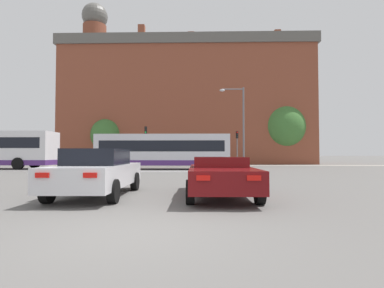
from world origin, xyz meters
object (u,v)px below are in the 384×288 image
at_px(traffic_light_far_right, 237,142).
at_px(pedestrian_walking_east, 184,156).
at_px(car_roadster_right, 220,175).
at_px(pedestrian_waiting, 201,157).
at_px(car_saloon_left, 98,172).
at_px(traffic_light_far_left, 146,139).
at_px(bus_crossing_lead, 163,151).
at_px(street_lamp_junction, 239,119).

xyz_separation_m(traffic_light_far_right, pedestrian_walking_east, (-6.00, -0.23, -1.54)).
bearing_deg(pedestrian_walking_east, car_roadster_right, -131.54).
height_order(car_roadster_right, pedestrian_waiting, pedestrian_waiting).
relative_size(car_saloon_left, pedestrian_waiting, 2.87).
height_order(car_saloon_left, traffic_light_far_left, traffic_light_far_left).
bearing_deg(traffic_light_far_right, bus_crossing_lead, -132.36).
distance_m(car_roadster_right, traffic_light_far_right, 24.74).
xyz_separation_m(car_saloon_left, bus_crossing_lead, (0.08, 16.31, 0.83)).
xyz_separation_m(car_saloon_left, pedestrian_waiting, (3.32, 24.31, 0.20)).
distance_m(bus_crossing_lead, pedestrian_waiting, 8.65).
height_order(bus_crossing_lead, traffic_light_far_right, traffic_light_far_right).
relative_size(car_saloon_left, car_roadster_right, 0.99).
bearing_deg(car_roadster_right, traffic_light_far_right, 81.08).
xyz_separation_m(bus_crossing_lead, traffic_light_far_left, (-2.89, 7.66, 1.35)).
relative_size(traffic_light_far_left, street_lamp_junction, 0.59).
xyz_separation_m(car_roadster_right, street_lamp_junction, (3.04, 18.14, 3.88)).
distance_m(bus_crossing_lead, traffic_light_far_left, 8.30).
relative_size(car_roadster_right, bus_crossing_lead, 0.42).
height_order(car_roadster_right, traffic_light_far_right, traffic_light_far_right).
height_order(traffic_light_far_left, pedestrian_walking_east, traffic_light_far_left).
bearing_deg(car_saloon_left, bus_crossing_lead, 88.77).
bearing_deg(bus_crossing_lead, car_roadster_right, -167.11).
relative_size(traffic_light_far_right, traffic_light_far_left, 0.88).
bearing_deg(bus_crossing_lead, car_saloon_left, 179.73).
bearing_deg(traffic_light_far_right, traffic_light_far_left, -177.70).
bearing_deg(traffic_light_far_right, car_roadster_right, -98.45).
height_order(car_roadster_right, traffic_light_far_left, traffic_light_far_left).
relative_size(car_saloon_left, traffic_light_far_right, 1.22).
bearing_deg(traffic_light_far_left, bus_crossing_lead, -69.34).
xyz_separation_m(car_saloon_left, traffic_light_far_left, (-2.81, 23.97, 2.18)).
distance_m(traffic_light_far_left, street_lamp_junction, 11.41).
distance_m(car_saloon_left, car_roadster_right, 3.81).
height_order(pedestrian_waiting, pedestrian_walking_east, pedestrian_walking_east).
xyz_separation_m(car_saloon_left, traffic_light_far_right, (7.44, 24.38, 1.86)).
distance_m(bus_crossing_lead, traffic_light_far_right, 10.97).
bearing_deg(pedestrian_walking_east, street_lamp_junction, -95.19).
bearing_deg(bus_crossing_lead, street_lamp_junction, -75.03).
relative_size(bus_crossing_lead, traffic_light_far_left, 2.57).
relative_size(car_roadster_right, street_lamp_junction, 0.64).
distance_m(car_saloon_left, street_lamp_junction, 19.74).
height_order(car_roadster_right, pedestrian_walking_east, pedestrian_walking_east).
xyz_separation_m(traffic_light_far_left, pedestrian_waiting, (6.13, 0.34, -1.98)).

